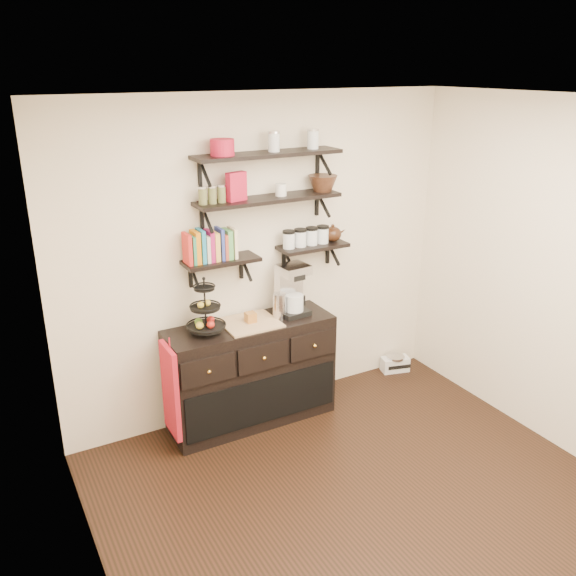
{
  "coord_description": "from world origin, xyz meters",
  "views": [
    {
      "loc": [
        -2.16,
        -2.62,
        2.89
      ],
      "look_at": [
        -0.08,
        1.15,
        1.3
      ],
      "focal_mm": 38.0,
      "sensor_mm": 36.0,
      "label": 1
    }
  ],
  "objects_px": {
    "fruit_stand": "(206,315)",
    "radio": "(395,363)",
    "sideboard": "(251,373)",
    "coffee_maker": "(291,290)"
  },
  "relations": [
    {
      "from": "fruit_stand",
      "to": "radio",
      "type": "distance_m",
      "value": 2.24
    },
    {
      "from": "fruit_stand",
      "to": "radio",
      "type": "relative_size",
      "value": 1.51
    },
    {
      "from": "sideboard",
      "to": "coffee_maker",
      "type": "bearing_deg",
      "value": 4.22
    },
    {
      "from": "radio",
      "to": "sideboard",
      "type": "bearing_deg",
      "value": -161.4
    },
    {
      "from": "sideboard",
      "to": "radio",
      "type": "xyz_separation_m",
      "value": [
        1.64,
        0.11,
        -0.37
      ]
    },
    {
      "from": "sideboard",
      "to": "fruit_stand",
      "type": "height_order",
      "value": "fruit_stand"
    },
    {
      "from": "coffee_maker",
      "to": "fruit_stand",
      "type": "bearing_deg",
      "value": 176.0
    },
    {
      "from": "radio",
      "to": "coffee_maker",
      "type": "bearing_deg",
      "value": -161.53
    },
    {
      "from": "fruit_stand",
      "to": "sideboard",
      "type": "bearing_deg",
      "value": -0.44
    },
    {
      "from": "fruit_stand",
      "to": "coffee_maker",
      "type": "xyz_separation_m",
      "value": [
        0.78,
        0.03,
        0.06
      ]
    }
  ]
}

